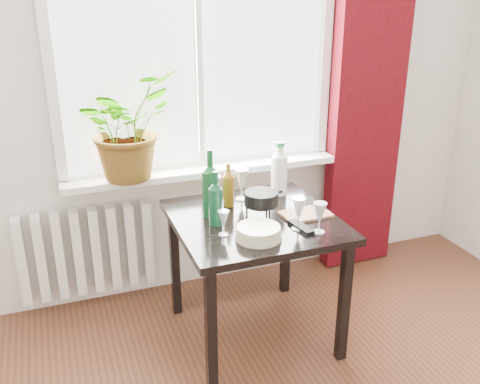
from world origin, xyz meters
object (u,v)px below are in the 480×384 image
object	(u,v)px
wine_bottle_right	(210,183)
wineglass_back_left	(215,190)
wineglass_back_center	(242,184)
cutting_board	(306,214)
wineglass_front_right	(299,213)
fondue_pot	(261,204)
wineglass_front_left	(224,223)
wine_bottle_left	(215,198)
bottle_amber	(228,185)
wineglass_far_right	(319,217)
plate_stack	(258,233)
radiator	(87,251)
tv_remote	(301,227)
table	(254,233)
potted_plant	(126,126)
cleaning_bottle	(279,168)

from	to	relation	value
wine_bottle_right	wineglass_back_left	world-z (taller)	wine_bottle_right
wineglass_back_center	cutting_board	xyz separation A→B (m)	(0.24, -0.33, -0.09)
wineglass_front_right	fondue_pot	distance (m)	0.24
wineglass_front_right	wineglass_front_left	world-z (taller)	wineglass_front_right
wineglass_front_left	wine_bottle_left	bearing A→B (deg)	89.14
wineglass_front_right	bottle_amber	bearing A→B (deg)	119.70
wineglass_far_right	plate_stack	size ratio (longest dim) A/B	0.71
radiator	cutting_board	xyz separation A→B (m)	(1.12, -0.70, 0.37)
tv_remote	bottle_amber	bearing A→B (deg)	112.77
wineglass_back_center	tv_remote	xyz separation A→B (m)	(0.15, -0.47, -0.09)
fondue_pot	wine_bottle_right	bearing A→B (deg)	167.72
table	wineglass_far_right	xyz separation A→B (m)	(0.24, -0.28, 0.17)
wine_bottle_left	wineglass_back_left	bearing A→B (deg)	72.66
radiator	wineglass_far_right	world-z (taller)	wineglass_far_right
potted_plant	plate_stack	size ratio (longest dim) A/B	2.64
bottle_amber	wineglass_back_center	bearing A→B (deg)	31.97
fondue_pot	tv_remote	world-z (taller)	fondue_pot
potted_plant	fondue_pot	bearing A→B (deg)	-43.52
radiator	table	bearing A→B (deg)	-36.54
fondue_pot	tv_remote	distance (m)	0.26
wineglass_back_center	cutting_board	bearing A→B (deg)	-53.83
wineglass_front_left	plate_stack	xyz separation A→B (m)	(0.15, -0.09, -0.04)
wineglass_front_right	wine_bottle_right	bearing A→B (deg)	139.51
wineglass_front_left	wine_bottle_right	bearing A→B (deg)	87.37
fondue_pot	wineglass_front_left	bearing A→B (deg)	-140.25
wine_bottle_right	cleaning_bottle	xyz separation A→B (m)	(0.47, 0.16, -0.02)
cleaning_bottle	wineglass_back_center	size ratio (longest dim) A/B	1.73
cutting_board	tv_remote	bearing A→B (deg)	-124.97
wineglass_front_right	radiator	bearing A→B (deg)	140.32
wineglass_back_center	wineglass_front_left	size ratio (longest dim) A/B	1.42
wineglass_far_right	tv_remote	size ratio (longest dim) A/B	0.95
bottle_amber	wineglass_front_right	distance (m)	0.47
wine_bottle_right	plate_stack	world-z (taller)	wine_bottle_right
bottle_amber	plate_stack	size ratio (longest dim) A/B	1.10
wine_bottle_right	fondue_pot	bearing A→B (deg)	-22.54
potted_plant	cutting_board	world-z (taller)	potted_plant
cleaning_bottle	fondue_pot	distance (m)	0.36
wine_bottle_right	tv_remote	size ratio (longest dim) A/B	2.17
potted_plant	wineglass_front_right	bearing A→B (deg)	-47.35
wineglass_back_left	fondue_pot	size ratio (longest dim) A/B	0.81
wine_bottle_left	tv_remote	distance (m)	0.46
wine_bottle_right	wineglass_front_right	world-z (taller)	wine_bottle_right
table	wine_bottle_right	world-z (taller)	wine_bottle_right
tv_remote	cleaning_bottle	bearing A→B (deg)	71.09
wineglass_front_right	wineglass_back_center	size ratio (longest dim) A/B	0.92
radiator	plate_stack	world-z (taller)	plate_stack
potted_plant	cutting_board	xyz separation A→B (m)	(0.83, -0.64, -0.40)
potted_plant	table	bearing A→B (deg)	-45.66
plate_stack	wine_bottle_left	bearing A→B (deg)	122.52
wineglass_back_left	fondue_pot	bearing A→B (deg)	-54.94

